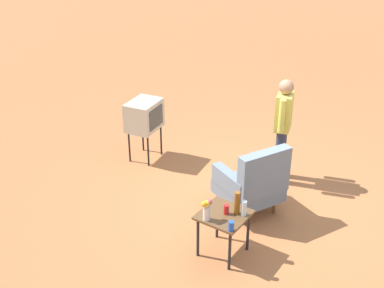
# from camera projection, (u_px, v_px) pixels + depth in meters

# --- Properties ---
(ground_plane) EXTENTS (60.00, 60.00, 0.00)m
(ground_plane) POSITION_uv_depth(u_px,v_px,m) (258.00, 200.00, 7.18)
(ground_plane) COLOR #B76B3D
(armchair) EXTENTS (1.02, 1.03, 1.06)m
(armchair) POSITION_uv_depth(u_px,v_px,m) (253.00, 182.00, 6.68)
(armchair) COLOR brown
(armchair) RESTS_ON ground
(side_table) EXTENTS (0.56, 0.56, 0.58)m
(side_table) POSITION_uv_depth(u_px,v_px,m) (224.00, 220.00, 5.91)
(side_table) COLOR black
(side_table) RESTS_ON ground
(tv_on_stand) EXTENTS (0.66, 0.53, 1.03)m
(tv_on_stand) POSITION_uv_depth(u_px,v_px,m) (144.00, 116.00, 7.99)
(tv_on_stand) COLOR black
(tv_on_stand) RESTS_ON ground
(person_standing) EXTENTS (0.55, 0.32, 1.64)m
(person_standing) POSITION_uv_depth(u_px,v_px,m) (283.00, 124.00, 7.32)
(person_standing) COLOR #2D3347
(person_standing) RESTS_ON ground
(soda_can_blue) EXTENTS (0.07, 0.07, 0.12)m
(soda_can_blue) POSITION_uv_depth(u_px,v_px,m) (231.00, 226.00, 5.55)
(soda_can_blue) COLOR blue
(soda_can_blue) RESTS_ON side_table
(bottle_tall_amber) EXTENTS (0.07, 0.07, 0.30)m
(bottle_tall_amber) POSITION_uv_depth(u_px,v_px,m) (237.00, 203.00, 5.81)
(bottle_tall_amber) COLOR brown
(bottle_tall_amber) RESTS_ON side_table
(bottle_short_clear) EXTENTS (0.06, 0.06, 0.20)m
(bottle_short_clear) POSITION_uv_depth(u_px,v_px,m) (244.00, 208.00, 5.80)
(bottle_short_clear) COLOR silver
(bottle_short_clear) RESTS_ON side_table
(soda_can_red) EXTENTS (0.07, 0.07, 0.12)m
(soda_can_red) POSITION_uv_depth(u_px,v_px,m) (226.00, 209.00, 5.84)
(soda_can_red) COLOR red
(soda_can_red) RESTS_ON side_table
(flower_vase) EXTENTS (0.14, 0.10, 0.27)m
(flower_vase) POSITION_uv_depth(u_px,v_px,m) (207.00, 209.00, 5.70)
(flower_vase) COLOR silver
(flower_vase) RESTS_ON side_table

